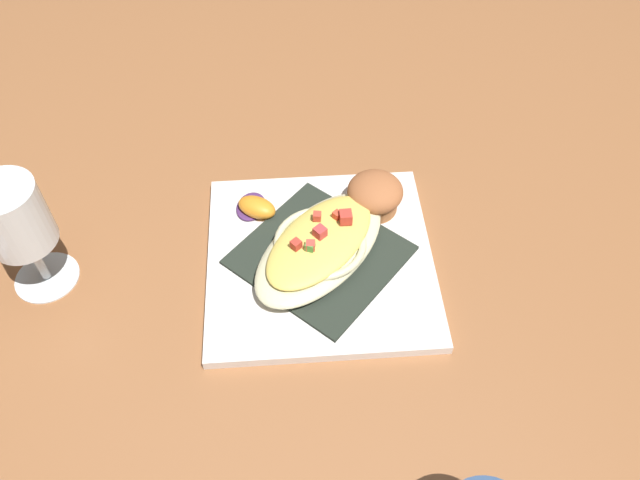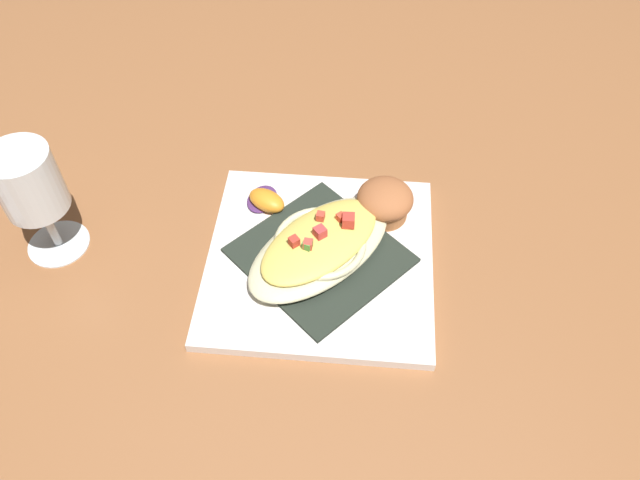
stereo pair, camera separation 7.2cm
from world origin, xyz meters
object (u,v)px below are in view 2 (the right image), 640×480
object	(u,v)px
orange_garnish	(266,200)
muffin	(385,201)
square_plate	(320,259)
stemmed_glass	(30,187)
gratin_dish	(320,245)

from	to	relation	value
orange_garnish	muffin	bearing A→B (deg)	-4.49
square_plate	muffin	bearing A→B (deg)	41.40
muffin	orange_garnish	xyz separation A→B (m)	(-0.15, 0.01, -0.01)
square_plate	muffin	size ratio (longest dim) A/B	3.85
square_plate	stemmed_glass	world-z (taller)	stemmed_glass
gratin_dish	orange_garnish	world-z (taller)	gratin_dish
gratin_dish	muffin	xyz separation A→B (m)	(0.08, 0.07, 0.00)
square_plate	stemmed_glass	distance (m)	0.33
square_plate	gratin_dish	size ratio (longest dim) A/B	1.23
muffin	stemmed_glass	xyz separation A→B (m)	(-0.39, -0.05, 0.06)
square_plate	gratin_dish	bearing A→B (deg)	34.15
stemmed_glass	gratin_dish	bearing A→B (deg)	-3.63
gratin_dish	muffin	size ratio (longest dim) A/B	3.12
muffin	square_plate	bearing A→B (deg)	-138.60
square_plate	muffin	xyz separation A→B (m)	(0.08, 0.07, 0.03)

